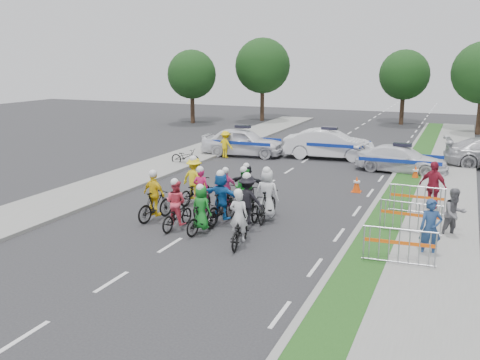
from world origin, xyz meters
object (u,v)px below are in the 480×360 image
at_px(police_car_0, 243,142).
at_px(police_car_2, 402,159).
at_px(rider_5, 222,201).
at_px(police_car_1, 329,144).
at_px(rider_4, 248,207).
at_px(tree_3, 263,66).
at_px(barrier_1, 410,219).
at_px(rider_7, 267,200).
at_px(spectator_2, 433,186).
at_px(tree_4, 404,75).
at_px(spectator_0, 430,229).
at_px(rider_8, 244,196).
at_px(rider_3, 155,201).
at_px(cone_0, 357,184).
at_px(barrier_2, 417,201).
at_px(tree_0, 192,74).
at_px(parked_bike, 185,157).
at_px(rider_6, 202,198).
at_px(rider_11, 247,187).
at_px(barrier_0, 399,248).
at_px(spectator_1, 454,214).
at_px(marshal_hiviz, 226,144).
at_px(rider_1, 202,214).
at_px(rider_10, 195,185).
at_px(rider_0, 239,227).
at_px(rider_2, 177,210).
at_px(rider_9, 227,193).

relative_size(police_car_0, police_car_2, 1.05).
xyz_separation_m(rider_5, police_car_1, (0.52, 13.45, 0.02)).
xyz_separation_m(rider_4, tree_3, (-10.56, 29.50, 4.13)).
height_order(barrier_1, tree_3, tree_3).
height_order(rider_7, spectator_2, rider_7).
bearing_deg(tree_4, spectator_0, -82.12).
distance_m(rider_8, spectator_2, 7.05).
height_order(rider_8, tree_3, tree_3).
height_order(police_car_2, spectator_0, spectator_0).
height_order(rider_4, barrier_1, rider_4).
xyz_separation_m(rider_3, cone_0, (5.80, 6.90, -0.37)).
xyz_separation_m(rider_7, tree_3, (-10.88, 28.44, 4.12)).
height_order(barrier_2, tree_0, tree_0).
xyz_separation_m(parked_bike, tree_3, (-3.40, 20.74, 4.45)).
distance_m(rider_6, barrier_2, 7.86).
xyz_separation_m(rider_8, tree_4, (2.19, 29.95, 3.51)).
height_order(rider_11, police_car_2, rider_11).
bearing_deg(barrier_0, rider_11, 145.86).
relative_size(rider_6, spectator_1, 1.13).
bearing_deg(marshal_hiviz, police_car_0, -106.87).
relative_size(rider_1, spectator_1, 1.03).
distance_m(rider_3, barrier_2, 9.47).
xyz_separation_m(rider_11, spectator_0, (6.96, -3.10, 0.14)).
distance_m(spectator_1, tree_0, 32.68).
bearing_deg(cone_0, rider_10, -142.04).
xyz_separation_m(police_car_2, tree_4, (-2.30, 20.11, 3.53)).
relative_size(rider_6, police_car_0, 0.39).
bearing_deg(rider_0, barrier_1, -156.10).
distance_m(rider_5, tree_3, 31.09).
xyz_separation_m(police_car_1, tree_4, (1.97, 17.87, 3.36)).
relative_size(rider_6, tree_3, 0.25).
xyz_separation_m(rider_7, marshal_hiviz, (-6.39, 10.52, 0.01)).
bearing_deg(rider_4, spectator_1, -166.01).
bearing_deg(rider_8, rider_0, 109.26).
bearing_deg(barrier_1, tree_0, 130.59).
bearing_deg(barrier_2, police_car_0, 140.16).
height_order(rider_8, rider_10, rider_10).
distance_m(rider_11, police_car_2, 9.99).
distance_m(police_car_0, police_car_2, 9.22).
bearing_deg(rider_3, rider_11, -114.68).
xyz_separation_m(rider_11, cone_0, (3.55, 3.80, -0.39)).
height_order(rider_0, barrier_0, rider_0).
relative_size(rider_7, rider_8, 1.09).
height_order(rider_2, rider_9, rider_2).
bearing_deg(barrier_2, rider_10, -168.75).
height_order(rider_2, marshal_hiviz, rider_2).
height_order(police_car_1, spectator_2, spectator_2).
height_order(rider_1, tree_0, tree_0).
bearing_deg(barrier_0, rider_3, 172.37).
height_order(rider_0, rider_9, rider_0).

